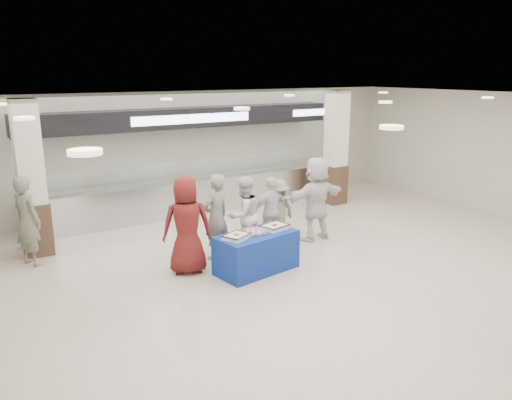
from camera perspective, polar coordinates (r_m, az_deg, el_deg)
ground at (r=9.21m, az=6.71°, el=-9.36°), size 14.00×14.00×0.00m
serving_line at (r=13.33m, az=-7.63°, el=3.34°), size 8.70×0.85×2.80m
column_left at (r=11.06m, az=-24.29°, el=1.83°), size 0.55×0.55×3.20m
column_right at (r=14.39m, az=9.10°, el=5.62°), size 0.55×0.55×3.20m
display_table at (r=9.53m, az=0.05°, el=-5.99°), size 1.65×1.01×0.75m
sheet_cake_left at (r=9.12m, az=-2.22°, el=-4.14°), size 0.57×0.53×0.10m
sheet_cake_right at (r=9.66m, az=2.15°, el=-3.04°), size 0.56×0.48×0.10m
cupcake_tray at (r=9.40m, az=-0.24°, el=-3.64°), size 0.46×0.36×0.07m
civilian_maroon at (r=9.39m, az=-7.91°, el=-2.85°), size 1.05×0.84×1.87m
soldier_a at (r=10.06m, az=-4.58°, el=-1.93°), size 0.73×0.59×1.75m
chef_tall at (r=10.32m, az=-1.42°, el=-1.75°), size 0.90×0.76×1.64m
chef_short at (r=10.86m, az=1.78°, el=-1.26°), size 0.90×0.41×1.52m
soldier_b at (r=11.06m, az=2.52°, el=-1.27°), size 1.00×0.71×1.41m
civilian_white at (r=11.22m, az=6.87°, el=0.14°), size 1.77×0.61×1.89m
soldier_bg at (r=10.65m, az=-24.66°, el=-2.19°), size 0.68×0.78×1.79m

